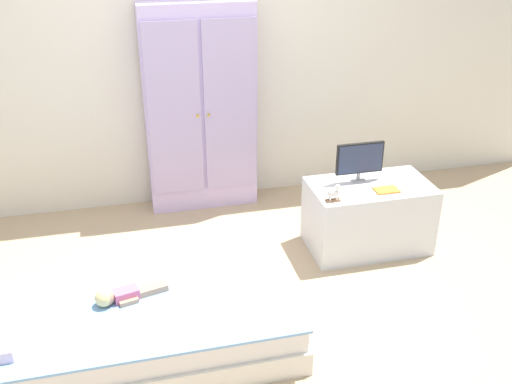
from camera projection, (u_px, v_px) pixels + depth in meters
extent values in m
cube|color=tan|center=(229.00, 313.00, 3.50)|extent=(10.00, 10.00, 0.02)
cube|color=silver|center=(182.00, 29.00, 4.26)|extent=(6.40, 0.05, 2.70)
cube|color=silver|center=(132.00, 338.00, 3.18)|extent=(1.78, 0.85, 0.14)
cube|color=silver|center=(129.00, 318.00, 3.12)|extent=(1.74, 0.81, 0.13)
cube|color=#7AA8DB|center=(128.00, 307.00, 3.09)|extent=(1.77, 0.84, 0.02)
cube|color=#D6668E|center=(126.00, 294.00, 3.13)|extent=(0.15, 0.11, 0.06)
cube|color=tan|center=(151.00, 287.00, 3.21)|extent=(0.16, 0.07, 0.04)
cube|color=tan|center=(153.00, 290.00, 3.18)|extent=(0.16, 0.07, 0.04)
cube|color=tan|center=(124.00, 291.00, 3.18)|extent=(0.10, 0.05, 0.03)
cube|color=tan|center=(129.00, 302.00, 3.09)|extent=(0.10, 0.05, 0.03)
sphere|color=tan|center=(106.00, 297.00, 3.08)|extent=(0.09, 0.09, 0.09)
sphere|color=#E0C67F|center=(104.00, 298.00, 3.07)|extent=(0.10, 0.10, 0.10)
cube|color=silver|center=(200.00, 110.00, 4.40)|extent=(0.82, 0.21, 1.57)
cube|color=#AF9DC9|center=(174.00, 112.00, 4.24)|extent=(0.39, 0.02, 1.28)
cube|color=#AF9DC9|center=(230.00, 107.00, 4.32)|extent=(0.39, 0.02, 1.28)
sphere|color=gold|center=(198.00, 116.00, 4.27)|extent=(0.02, 0.02, 0.02)
sphere|color=gold|center=(209.00, 115.00, 4.29)|extent=(0.02, 0.02, 0.02)
cube|color=silver|center=(368.00, 216.00, 4.06)|extent=(0.82, 0.47, 0.48)
cylinder|color=#99999E|center=(358.00, 180.00, 4.01)|extent=(0.10, 0.10, 0.01)
cylinder|color=#99999E|center=(358.00, 176.00, 3.99)|extent=(0.02, 0.02, 0.05)
cube|color=black|center=(360.00, 158.00, 3.93)|extent=(0.33, 0.02, 0.22)
cube|color=#28334C|center=(361.00, 159.00, 3.92)|extent=(0.31, 0.01, 0.20)
cube|color=#8E6642|center=(332.00, 199.00, 3.75)|extent=(0.09, 0.01, 0.01)
cube|color=#8E6642|center=(334.00, 201.00, 3.73)|extent=(0.09, 0.01, 0.01)
cube|color=white|center=(333.00, 194.00, 3.72)|extent=(0.06, 0.03, 0.04)
cylinder|color=white|center=(336.00, 197.00, 3.75)|extent=(0.01, 0.01, 0.02)
cylinder|color=white|center=(337.00, 198.00, 3.73)|extent=(0.01, 0.01, 0.02)
cylinder|color=white|center=(329.00, 197.00, 3.74)|extent=(0.01, 0.01, 0.02)
cylinder|color=white|center=(330.00, 199.00, 3.72)|extent=(0.01, 0.01, 0.02)
cylinder|color=white|center=(337.00, 189.00, 3.71)|extent=(0.02, 0.02, 0.02)
sphere|color=white|center=(338.00, 187.00, 3.70)|extent=(0.03, 0.03, 0.03)
cube|color=orange|center=(386.00, 190.00, 3.87)|extent=(0.16, 0.11, 0.01)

